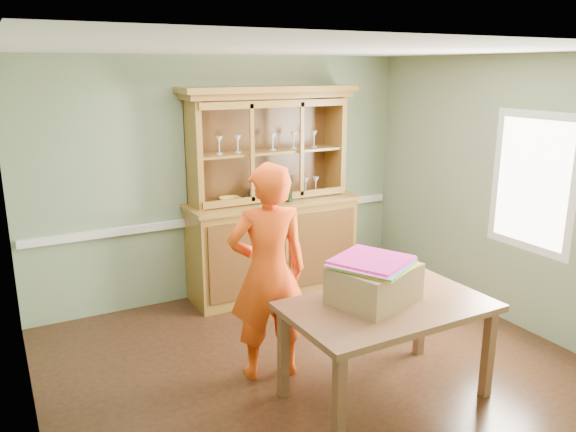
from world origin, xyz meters
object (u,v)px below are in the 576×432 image
dining_table (388,315)px  cardboard_box (374,284)px  china_hutch (272,223)px  person (268,273)px

dining_table → cardboard_box: 0.27m
china_hutch → person: china_hutch is taller
person → dining_table: bearing=143.7°
china_hutch → dining_table: china_hutch is taller
dining_table → cardboard_box: cardboard_box is taller
cardboard_box → china_hutch: bearing=83.5°
china_hutch → cardboard_box: bearing=-96.5°
china_hutch → cardboard_box: size_ratio=3.76×
cardboard_box → person: bearing=132.7°
dining_table → person: (-0.67, 0.74, 0.22)m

